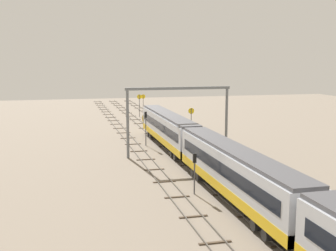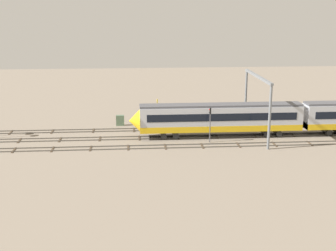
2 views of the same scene
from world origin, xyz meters
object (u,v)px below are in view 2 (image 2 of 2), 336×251
at_px(relay_cabinet, 120,120).
at_px(signal_light_trackside_departure, 210,120).
at_px(overhead_gantry, 257,93).
at_px(speed_sign_mid_trackside, 157,108).

bearing_deg(relay_cabinet, signal_light_trackside_departure, 140.89).
relative_size(signal_light_trackside_departure, relay_cabinet, 2.97).
relative_size(overhead_gantry, relay_cabinet, 8.25).
distance_m(overhead_gantry, signal_light_trackside_departure, 8.63).
relative_size(overhead_gantry, signal_light_trackside_departure, 2.78).
bearing_deg(speed_sign_mid_trackside, relay_cabinet, -13.42).
distance_m(overhead_gantry, speed_sign_mid_trackside, 16.05).
height_order(speed_sign_mid_trackside, signal_light_trackside_departure, signal_light_trackside_departure).
height_order(signal_light_trackside_departure, relay_cabinet, signal_light_trackside_departure).
relative_size(overhead_gantry, speed_sign_mid_trackside, 3.06).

